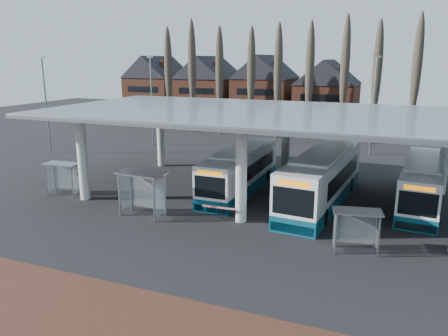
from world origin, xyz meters
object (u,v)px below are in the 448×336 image
at_px(bus_1, 241,171).
at_px(shelter_1, 143,184).
at_px(bus_2, 322,179).
at_px(bus_3, 422,184).
at_px(shelter_0, 64,172).
at_px(shelter_2, 356,221).

distance_m(bus_1, shelter_1, 8.65).
height_order(bus_2, bus_3, bus_2).
distance_m(bus_3, shelter_0, 25.78).
xyz_separation_m(bus_1, bus_2, (6.37, -0.85, 0.19)).
bearing_deg(shelter_0, shelter_1, -18.08).
relative_size(bus_3, shelter_0, 4.24).
distance_m(shelter_0, shelter_2, 21.33).
height_order(shelter_1, shelter_2, shelter_1).
bearing_deg(bus_3, bus_1, -169.38).
bearing_deg(bus_1, shelter_1, -116.58).
distance_m(bus_1, bus_2, 6.43).
bearing_deg(shelter_1, shelter_0, 171.54).
xyz_separation_m(shelter_0, shelter_1, (7.94, -1.66, 0.35)).
relative_size(bus_1, shelter_1, 3.63).
height_order(bus_1, shelter_0, bus_1).
xyz_separation_m(bus_2, shelter_2, (3.04, -7.40, -0.05)).
bearing_deg(shelter_1, shelter_2, 1.06).
bearing_deg(bus_1, shelter_0, -152.81).
distance_m(bus_3, shelter_1, 19.07).
xyz_separation_m(bus_3, shelter_0, (-24.68, -7.44, 0.26)).
xyz_separation_m(shelter_1, shelter_2, (13.28, -0.53, -0.44)).
bearing_deg(bus_1, bus_2, -7.57).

